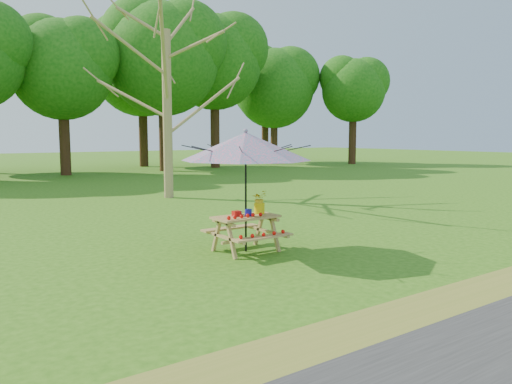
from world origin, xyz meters
TOP-DOWN VIEW (x-y plane):
  - ground at (0.00, 0.00)m, footprint 120.00×120.00m
  - drygrass_strip at (0.00, -2.80)m, footprint 120.00×1.20m
  - picnic_table at (1.98, 1.23)m, footprint 1.20×1.32m
  - patio_umbrella at (1.98, 1.23)m, footprint 2.63×2.63m
  - produce_bins at (1.92, 1.28)m, footprint 0.32×0.39m
  - tomatoes_row at (1.83, 1.05)m, footprint 0.77×0.13m
  - flower_bucket at (2.34, 1.31)m, footprint 0.31×0.29m

SIDE VIEW (x-z plane):
  - ground at x=0.00m, z-range 0.00..0.00m
  - drygrass_strip at x=0.00m, z-range 0.00..0.01m
  - picnic_table at x=1.98m, z-range -0.01..0.66m
  - tomatoes_row at x=1.83m, z-range 0.67..0.74m
  - produce_bins at x=1.92m, z-range 0.66..0.79m
  - flower_bucket at x=2.34m, z-range 0.68..1.13m
  - patio_umbrella at x=1.98m, z-range 0.81..3.09m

